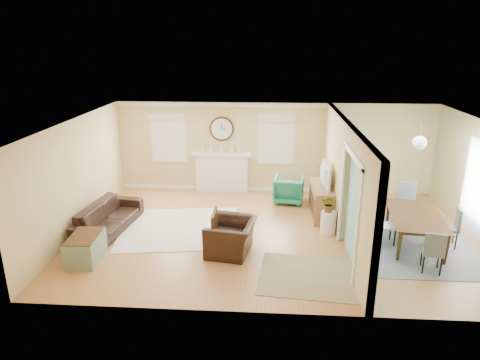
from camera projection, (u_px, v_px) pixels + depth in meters
name	position (u px, v px, depth m)	size (l,w,h in m)	color
floor	(274.00, 234.00, 9.84)	(9.00, 9.00, 0.00)	#A1703B
wall_back	(274.00, 148.00, 12.28)	(9.00, 0.02, 2.60)	tan
wall_front	(277.00, 241.00, 6.59)	(9.00, 0.02, 2.60)	tan
wall_left	(77.00, 177.00, 9.72)	(0.02, 6.00, 2.60)	tan
ceiling	(277.00, 122.00, 9.03)	(9.00, 6.00, 0.02)	white
partition	(343.00, 176.00, 9.59)	(0.17, 6.00, 2.60)	tan
fireplace	(222.00, 172.00, 12.48)	(1.70, 0.30, 1.17)	white
wall_clock	(222.00, 129.00, 12.17)	(0.70, 0.07, 0.70)	#412411
window_left	(168.00, 135.00, 12.31)	(1.05, 0.13, 1.42)	white
window_right	(276.00, 136.00, 12.12)	(1.05, 0.13, 1.42)	white
pendant	(420.00, 143.00, 8.96)	(0.30, 0.30, 0.55)	gold
rug_cream	(180.00, 228.00, 10.15)	(2.78, 2.41, 0.01)	beige
rug_jute	(312.00, 276.00, 8.08)	(1.95, 1.60, 0.01)	tan
rug_grey	(414.00, 243.00, 9.38)	(2.46, 3.08, 0.01)	slate
sofa	(109.00, 217.00, 10.01)	(2.16, 0.84, 0.63)	black
eames_chair	(231.00, 237.00, 8.91)	(1.08, 0.94, 0.70)	black
green_chair	(289.00, 190.00, 11.68)	(0.77, 0.79, 0.72)	#1C8269
trunk	(86.00, 248.00, 8.61)	(0.62, 0.96, 0.54)	gray
credenza	(321.00, 201.00, 10.76)	(0.49, 1.43, 0.80)	olive
tv	(322.00, 175.00, 10.55)	(0.98, 0.13, 0.57)	black
garden_stool	(328.00, 222.00, 9.82)	(0.36, 0.36, 0.53)	white
potted_plant	(330.00, 204.00, 9.68)	(0.36, 0.31, 0.40)	#337F33
dining_table	(416.00, 230.00, 9.28)	(1.93, 1.07, 0.68)	#412411
dining_chair_n	(406.00, 201.00, 10.17)	(0.55, 0.55, 1.02)	slate
dining_chair_s	(433.00, 248.00, 8.12)	(0.45, 0.45, 0.86)	slate
dining_chair_w	(387.00, 222.00, 9.25)	(0.39, 0.39, 0.87)	white
dining_chair_e	(449.00, 224.00, 9.12)	(0.48, 0.48, 0.90)	slate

